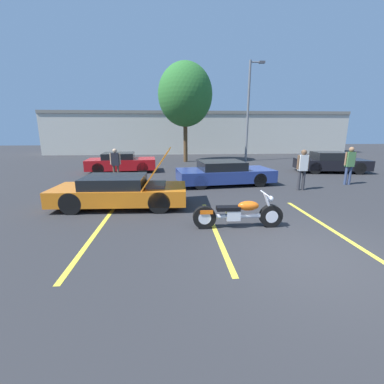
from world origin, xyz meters
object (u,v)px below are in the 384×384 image
(parked_car_right_row, at_px, (331,162))
(parked_car_mid_row, at_px, (224,173))
(tree_background, at_px, (185,95))
(parked_car_left_row, at_px, (121,162))
(spectator_by_show_car, at_px, (350,162))
(spectator_midground, at_px, (115,162))
(light_pole, at_px, (249,108))
(show_car_hood_open, at_px, (121,191))
(spectator_near_motorcycle, at_px, (303,166))
(motorcycle, at_px, (238,214))

(parked_car_right_row, bearing_deg, parked_car_mid_row, -149.40)
(tree_background, relative_size, parked_car_left_row, 1.79)
(tree_background, distance_m, spectator_by_show_car, 12.57)
(tree_background, xyz_separation_m, spectator_by_show_car, (7.20, -9.46, -4.06))
(parked_car_left_row, distance_m, spectator_midground, 3.04)
(light_pole, relative_size, spectator_midground, 4.72)
(show_car_hood_open, height_order, parked_car_right_row, show_car_hood_open)
(show_car_hood_open, height_order, spectator_by_show_car, show_car_hood_open)
(light_pole, bearing_deg, spectator_near_motorcycle, -93.41)
(light_pole, bearing_deg, show_car_hood_open, -122.33)
(tree_background, xyz_separation_m, show_car_hood_open, (-2.79, -12.30, -4.58))
(light_pole, relative_size, parked_car_right_row, 1.81)
(show_car_hood_open, bearing_deg, motorcycle, -30.57)
(parked_car_mid_row, bearing_deg, show_car_hood_open, -148.25)
(light_pole, height_order, spectator_by_show_car, light_pole)
(motorcycle, bearing_deg, spectator_by_show_car, 38.14)
(show_car_hood_open, distance_m, spectator_by_show_car, 10.40)
(parked_car_left_row, height_order, parked_car_right_row, parked_car_right_row)
(motorcycle, height_order, parked_car_mid_row, parked_car_mid_row)
(motorcycle, height_order, parked_car_right_row, parked_car_right_row)
(tree_background, bearing_deg, light_pole, 1.51)
(show_car_hood_open, relative_size, spectator_midground, 2.70)
(tree_background, relative_size, parked_car_right_row, 1.77)
(tree_background, xyz_separation_m, spectator_midground, (-3.90, -7.78, -4.16))
(spectator_near_motorcycle, xyz_separation_m, spectator_by_show_car, (2.75, 0.93, 0.02))
(motorcycle, bearing_deg, spectator_near_motorcycle, 47.79)
(parked_car_left_row, bearing_deg, spectator_near_motorcycle, -38.09)
(spectator_midground, bearing_deg, parked_car_left_row, 95.88)
(motorcycle, height_order, parked_car_left_row, parked_car_left_row)
(parked_car_left_row, height_order, spectator_midground, spectator_midground)
(parked_car_right_row, distance_m, spectator_near_motorcycle, 6.13)
(show_car_hood_open, bearing_deg, parked_car_mid_row, 40.60)
(light_pole, xyz_separation_m, tree_background, (-5.08, -0.13, 0.89))
(parked_car_right_row, bearing_deg, light_pole, 127.77)
(parked_car_right_row, xyz_separation_m, spectator_midground, (-12.49, -1.90, 0.38))
(light_pole, relative_size, tree_background, 1.02)
(spectator_by_show_car, distance_m, spectator_midground, 11.23)
(parked_car_right_row, bearing_deg, parked_car_left_row, -177.36)
(parked_car_left_row, height_order, spectator_near_motorcycle, spectator_near_motorcycle)
(motorcycle, height_order, spectator_midground, spectator_midground)
(light_pole, relative_size, spectator_near_motorcycle, 4.44)
(tree_background, xyz_separation_m, parked_car_right_row, (8.59, -5.88, -4.53))
(tree_background, height_order, motorcycle, tree_background)
(parked_car_left_row, height_order, parked_car_mid_row, parked_car_left_row)
(parked_car_right_row, height_order, spectator_midground, spectator_midground)
(motorcycle, bearing_deg, spectator_midground, 124.89)
(show_car_hood_open, relative_size, spectator_by_show_car, 2.49)
(motorcycle, height_order, show_car_hood_open, show_car_hood_open)
(motorcycle, bearing_deg, parked_car_left_row, 117.31)
(spectator_by_show_car, xyz_separation_m, spectator_midground, (-11.10, 1.68, -0.09))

